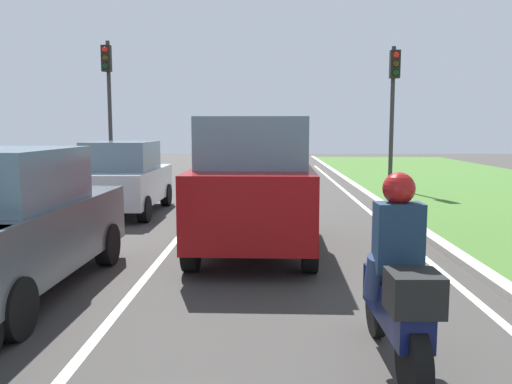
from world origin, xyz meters
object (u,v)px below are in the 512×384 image
at_px(car_suv_ahead, 254,183).
at_px(traffic_light_near_right, 393,92).
at_px(motorcycle, 397,307).
at_px(rider_person, 397,236).
at_px(car_hatchback_far, 125,178).
at_px(car_sedan_left_lane, 5,223).
at_px(traffic_light_overhead_left, 108,88).

relative_size(car_suv_ahead, traffic_light_near_right, 0.95).
xyz_separation_m(motorcycle, traffic_light_near_right, (2.99, 13.38, 2.70)).
height_order(car_suv_ahead, rider_person, car_suv_ahead).
relative_size(car_suv_ahead, rider_person, 3.89).
bearing_deg(car_hatchback_far, traffic_light_near_right, 33.15).
distance_m(car_sedan_left_lane, traffic_light_near_right, 13.78).
bearing_deg(traffic_light_overhead_left, motorcycle, -64.71).
xyz_separation_m(car_sedan_left_lane, traffic_light_near_right, (7.43, 11.36, 2.36)).
xyz_separation_m(car_sedan_left_lane, rider_person, (4.44, -1.97, 0.27)).
distance_m(motorcycle, traffic_light_near_right, 13.97).
bearing_deg(car_suv_ahead, motorcycle, -72.77).
xyz_separation_m(car_sedan_left_lane, motorcycle, (4.44, -2.02, -0.35)).
relative_size(car_hatchback_far, rider_person, 3.18).
distance_m(car_hatchback_far, traffic_light_near_right, 9.43).
xyz_separation_m(car_hatchback_far, motorcycle, (4.66, -8.40, -0.31)).
xyz_separation_m(car_suv_ahead, traffic_light_near_right, (4.35, 8.73, 2.11)).
bearing_deg(car_suv_ahead, car_hatchback_far, 132.17).
height_order(car_sedan_left_lane, rider_person, car_sedan_left_lane).
distance_m(car_suv_ahead, motorcycle, 4.88).
height_order(car_hatchback_far, traffic_light_overhead_left, traffic_light_overhead_left).
height_order(rider_person, traffic_light_near_right, traffic_light_near_right).
xyz_separation_m(car_suv_ahead, traffic_light_overhead_left, (-5.42, 9.72, 2.33)).
bearing_deg(car_hatchback_far, rider_person, -60.74).
bearing_deg(car_hatchback_far, motorcycle, -60.87).
xyz_separation_m(car_suv_ahead, motorcycle, (1.37, -4.65, -0.60)).
height_order(car_suv_ahead, traffic_light_overhead_left, traffic_light_overhead_left).
xyz_separation_m(motorcycle, traffic_light_overhead_left, (-6.79, 14.37, 2.93)).
relative_size(car_sedan_left_lane, rider_person, 3.72).
distance_m(car_hatchback_far, traffic_light_overhead_left, 6.86).
bearing_deg(car_sedan_left_lane, traffic_light_near_right, 57.73).
bearing_deg(motorcycle, car_suv_ahead, 105.11).
relative_size(traffic_light_near_right, traffic_light_overhead_left, 0.93).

